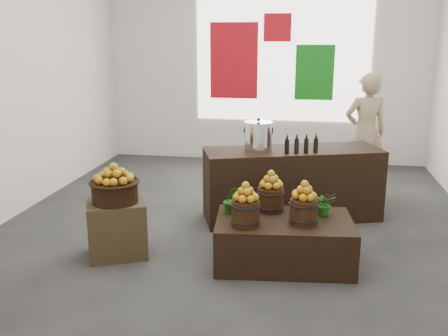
% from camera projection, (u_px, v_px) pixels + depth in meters
% --- Properties ---
extents(ground, '(7.00, 7.00, 0.00)m').
position_uv_depth(ground, '(238.00, 224.00, 6.43)').
color(ground, '#3B3B39').
rests_on(ground, ground).
extents(back_wall, '(6.00, 0.04, 4.00)m').
position_uv_depth(back_wall, '(266.00, 55.00, 9.26)').
color(back_wall, silver).
rests_on(back_wall, ground).
extents(back_opening, '(3.20, 0.02, 2.40)m').
position_uv_depth(back_opening, '(282.00, 56.00, 9.19)').
color(back_opening, white).
rests_on(back_opening, back_wall).
extents(deco_red_left, '(0.90, 0.04, 1.40)m').
position_uv_depth(deco_red_left, '(234.00, 61.00, 9.35)').
color(deco_red_left, '#B20D19').
rests_on(deco_red_left, back_wall).
extents(deco_green_right, '(0.70, 0.04, 1.00)m').
position_uv_depth(deco_green_right, '(314.00, 73.00, 9.15)').
color(deco_green_right, '#117015').
rests_on(deco_green_right, back_wall).
extents(deco_red_upper, '(0.50, 0.04, 0.50)m').
position_uv_depth(deco_red_upper, '(278.00, 27.00, 9.07)').
color(deco_red_upper, '#B20D19').
rests_on(deco_red_upper, back_wall).
extents(crate, '(0.77, 0.71, 0.61)m').
position_uv_depth(crate, '(117.00, 229.00, 5.44)').
color(crate, '#4E3F24').
rests_on(crate, ground).
extents(wicker_basket, '(0.49, 0.49, 0.22)m').
position_uv_depth(wicker_basket, '(115.00, 192.00, 5.33)').
color(wicker_basket, black).
rests_on(wicker_basket, crate).
extents(apples_in_basket, '(0.38, 0.38, 0.21)m').
position_uv_depth(apples_in_basket, '(114.00, 173.00, 5.28)').
color(apples_in_basket, '#9B0E05').
rests_on(apples_in_basket, wicker_basket).
extents(display_table, '(1.50, 1.01, 0.49)m').
position_uv_depth(display_table, '(284.00, 241.00, 5.26)').
color(display_table, black).
rests_on(display_table, ground).
extents(apple_bucket_front_left, '(0.28, 0.28, 0.26)m').
position_uv_depth(apple_bucket_front_left, '(245.00, 213.00, 5.00)').
color(apple_bucket_front_left, '#341E0E').
rests_on(apple_bucket_front_left, display_table).
extents(apples_in_bucket_front_left, '(0.21, 0.21, 0.19)m').
position_uv_depth(apples_in_bucket_front_left, '(246.00, 192.00, 4.95)').
color(apples_in_bucket_front_left, '#9B0E05').
rests_on(apples_in_bucket_front_left, apple_bucket_front_left).
extents(apple_bucket_front_right, '(0.28, 0.28, 0.26)m').
position_uv_depth(apple_bucket_front_right, '(304.00, 211.00, 5.05)').
color(apple_bucket_front_right, '#341E0E').
rests_on(apple_bucket_front_right, display_table).
extents(apples_in_bucket_front_right, '(0.21, 0.21, 0.19)m').
position_uv_depth(apples_in_bucket_front_right, '(304.00, 190.00, 4.99)').
color(apples_in_bucket_front_right, '#9B0E05').
rests_on(apples_in_bucket_front_right, apple_bucket_front_right).
extents(apple_bucket_rear, '(0.28, 0.28, 0.26)m').
position_uv_depth(apple_bucket_rear, '(270.00, 199.00, 5.43)').
color(apple_bucket_rear, '#341E0E').
rests_on(apple_bucket_rear, display_table).
extents(apples_in_bucket_rear, '(0.21, 0.21, 0.19)m').
position_uv_depth(apples_in_bucket_rear, '(271.00, 179.00, 5.37)').
color(apples_in_bucket_rear, '#9B0E05').
rests_on(apples_in_bucket_rear, apple_bucket_rear).
extents(herb_garnish_right, '(0.28, 0.26, 0.26)m').
position_uv_depth(herb_garnish_right, '(324.00, 203.00, 5.29)').
color(herb_garnish_right, '#185612').
rests_on(herb_garnish_right, display_table).
extents(herb_garnish_left, '(0.19, 0.17, 0.30)m').
position_uv_depth(herb_garnish_left, '(231.00, 200.00, 5.34)').
color(herb_garnish_left, '#185612').
rests_on(herb_garnish_left, display_table).
extents(counter, '(2.39, 1.42, 0.93)m').
position_uv_depth(counter, '(292.00, 184.00, 6.54)').
color(counter, black).
rests_on(counter, ground).
extents(stock_pot_left, '(0.35, 0.35, 0.35)m').
position_uv_depth(stock_pot_left, '(258.00, 137.00, 6.30)').
color(stock_pot_left, silver).
rests_on(stock_pot_left, counter).
extents(oil_cruets, '(0.33, 0.17, 0.26)m').
position_uv_depth(oil_cruets, '(299.00, 143.00, 6.17)').
color(oil_cruets, black).
rests_on(oil_cruets, counter).
extents(shopper, '(0.76, 0.60, 1.82)m').
position_uv_depth(shopper, '(365.00, 133.00, 7.64)').
color(shopper, tan).
rests_on(shopper, ground).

